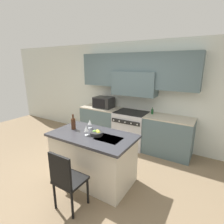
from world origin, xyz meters
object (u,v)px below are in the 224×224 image
at_px(microwave, 104,102).
at_px(oil_bottle_on_counter, 152,112).
at_px(fruit_bowl, 97,133).
at_px(range_stove, 131,129).
at_px(wine_glass_far, 90,122).
at_px(wine_glass_near, 86,129).
at_px(wine_bottle, 73,124).
at_px(island_chair, 66,178).

relative_size(microwave, oil_bottle_on_counter, 3.18).
distance_m(fruit_bowl, oil_bottle_on_counter, 1.82).
relative_size(range_stove, wine_glass_far, 5.32).
relative_size(microwave, wine_glass_near, 3.02).
relative_size(wine_bottle, oil_bottle_on_counter, 1.78).
height_order(range_stove, oil_bottle_on_counter, oil_bottle_on_counter).
bearing_deg(oil_bottle_on_counter, wine_glass_near, -106.86).
bearing_deg(fruit_bowl, range_stove, 93.74).
bearing_deg(microwave, wine_glass_far, -65.62).
relative_size(microwave, fruit_bowl, 2.27).
distance_m(wine_glass_near, oil_bottle_on_counter, 1.95).
relative_size(island_chair, oil_bottle_on_counter, 5.78).
xyz_separation_m(microwave, wine_glass_near, (0.84, -1.79, -0.05)).
bearing_deg(wine_bottle, island_chair, -53.77).
xyz_separation_m(island_chair, fruit_bowl, (-0.04, 0.80, 0.41)).
height_order(wine_bottle, oil_bottle_on_counter, wine_bottle).
distance_m(range_stove, oil_bottle_on_counter, 0.75).
relative_size(range_stove, wine_bottle, 3.15).
relative_size(range_stove, microwave, 1.76).
distance_m(island_chair, wine_bottle, 1.12).
relative_size(island_chair, wine_glass_far, 5.49).
distance_m(wine_bottle, oil_bottle_on_counter, 2.01).
height_order(range_stove, microwave, microwave).
xyz_separation_m(wine_glass_near, oil_bottle_on_counter, (0.56, 1.86, -0.04)).
xyz_separation_m(range_stove, fruit_bowl, (0.11, -1.67, 0.49)).
distance_m(microwave, wine_glass_near, 1.98).
height_order(wine_glass_near, wine_glass_far, same).
bearing_deg(wine_glass_far, wine_bottle, -140.00).
relative_size(wine_glass_far, fruit_bowl, 0.75).
height_order(microwave, island_chair, microwave).
height_order(island_chair, wine_glass_far, wine_glass_far).
height_order(island_chair, oil_bottle_on_counter, oil_bottle_on_counter).
distance_m(wine_glass_near, fruit_bowl, 0.20).
distance_m(wine_glass_far, oil_bottle_on_counter, 1.72).
xyz_separation_m(microwave, wine_glass_far, (0.67, -1.48, -0.05)).
bearing_deg(fruit_bowl, wine_bottle, 178.67).
relative_size(microwave, island_chair, 0.55).
distance_m(island_chair, oil_bottle_on_counter, 2.64).
height_order(wine_glass_far, oil_bottle_on_counter, oil_bottle_on_counter).
distance_m(range_stove, microwave, 1.08).
bearing_deg(wine_glass_near, wine_glass_far, 118.54).
xyz_separation_m(microwave, island_chair, (1.03, -2.50, -0.54)).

